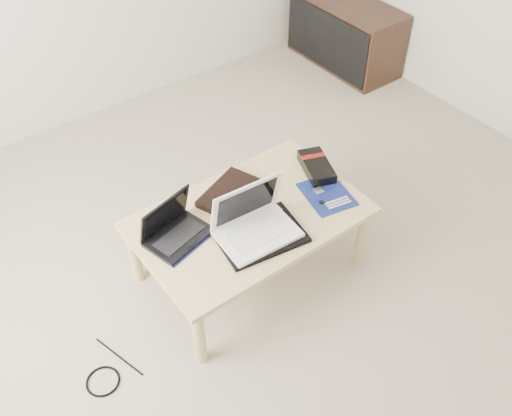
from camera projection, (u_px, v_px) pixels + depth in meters
ground at (283, 280)px, 2.98m from camera, size 4.00×4.00×0.00m
coffee_table at (249, 223)px, 2.79m from camera, size 1.10×0.70×0.40m
media_cabinet at (345, 34)px, 4.40m from camera, size 0.41×0.90×0.50m
book at (236, 196)px, 2.83m from camera, size 0.40×0.37×0.03m
netbook at (175, 230)px, 2.63m from camera, size 0.33×0.28×0.21m
tablet at (245, 220)px, 2.72m from camera, size 0.28×0.23×0.01m
remote at (269, 203)px, 2.81m from camera, size 0.05×0.22×0.02m
neoprene_sleeve at (260, 235)px, 2.65m from camera, size 0.43×0.34×0.02m
white_laptop at (254, 223)px, 2.62m from camera, size 0.38×0.28×0.26m
motherboard at (327, 194)px, 2.86m from camera, size 0.27×0.31×0.01m
gpu_box at (316, 167)px, 2.98m from camera, size 0.21×0.29×0.06m
cable_coil at (250, 231)px, 2.67m from camera, size 0.13×0.13×0.01m
floor_cable_coil at (103, 381)px, 2.56m from camera, size 0.18×0.18×0.01m
floor_cable_trail at (119, 357)px, 2.65m from camera, size 0.09×0.30×0.01m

